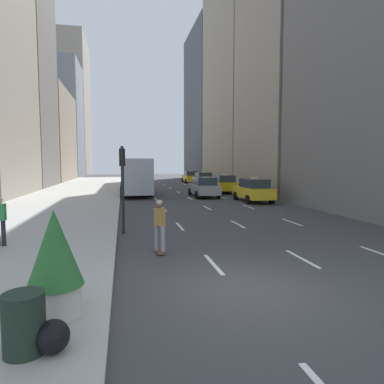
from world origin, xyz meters
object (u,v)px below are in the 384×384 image
taxi_third (203,179)px  pedestrian_near_curb (0,219)px  planter_with_shrub (55,261)px  skateboarder (160,224)px  sedan_black_near (204,187)px  trash_can (24,323)px  taxi_second (224,184)px  taxi_fourth (190,177)px  taxi_lead (253,190)px  city_bus (135,175)px  traffic_light_pole (122,175)px

taxi_third → pedestrian_near_curb: taxi_third is taller
planter_with_shrub → taxi_third: bearing=72.5°
taxi_third → skateboarder: bearing=-105.8°
sedan_black_near → trash_can: 24.54m
taxi_second → planter_with_shrub: planter_with_shrub is taller
trash_can → pedestrian_near_curb: size_ratio=0.55×
taxi_second → sedan_black_near: 4.45m
taxi_second → trash_can: bearing=-112.4°
skateboarder → trash_can: size_ratio=1.94×
taxi_third → taxi_fourth: (0.00, 8.01, 0.00)m
taxi_fourth → pedestrian_near_curb: bearing=-110.6°
taxi_second → planter_with_shrub: (-10.76, -25.33, 0.27)m
taxi_third → taxi_second: bearing=-90.0°
taxi_third → sedan_black_near: taxi_third is taller
taxi_lead → taxi_fourth: 24.43m
pedestrian_near_curb → skateboarder: bearing=-14.9°
taxi_fourth → city_bus: city_bus is taller
pedestrian_near_curb → sedan_black_near: bearing=56.1°
city_bus → planter_with_shrub: (-2.34, -26.30, -0.63)m
taxi_second → city_bus: bearing=173.4°
taxi_lead → taxi_third: (0.00, 16.42, 0.00)m
city_bus → traffic_light_pole: size_ratio=3.22×
taxi_third → sedan_black_near: bearing=-103.0°
taxi_second → traffic_light_pole: 19.97m
taxi_third → planter_with_shrub: size_ratio=2.26×
taxi_fourth → taxi_lead: bearing=-90.0°
trash_can → traffic_light_pole: traffic_light_pole is taller
taxi_third → pedestrian_near_curb: bearing=-115.7°
taxi_second → taxi_fourth: bearing=90.0°
taxi_lead → skateboarder: size_ratio=2.52×
city_bus → skateboarder: city_bus is taller
taxi_lead → traffic_light_pole: size_ratio=1.22×
skateboarder → planter_with_shrub: planter_with_shrub is taller
taxi_second → trash_can: 28.77m
sedan_black_near → taxi_third: bearing=77.0°
skateboarder → traffic_light_pole: (-1.16, 3.38, 1.45)m
taxi_lead → city_bus: 12.14m
sedan_black_near → skateboarder: 18.28m
skateboarder → traffic_light_pole: 3.86m
traffic_light_pole → taxi_second: bearing=61.3°
taxi_third → planter_with_shrub: planter_with_shrub is taller
taxi_third → trash_can: size_ratio=4.89×
taxi_second → pedestrian_near_curb: taxi_second is taller
city_bus → taxi_fourth: bearing=61.9°
taxi_second → trash_can: size_ratio=4.89×
trash_can → pedestrian_near_curb: bearing=110.1°
taxi_fourth → sedan_black_near: size_ratio=0.91×
sedan_black_near → pedestrian_near_curb: pedestrian_near_curb is taller
city_bus → trash_can: 27.70m
taxi_second → pedestrian_near_curb: bearing=-124.9°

